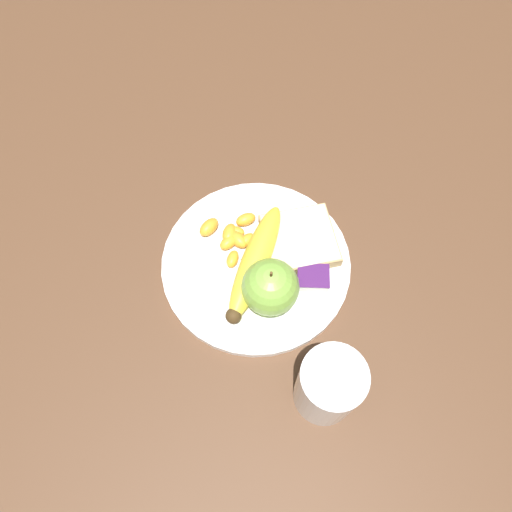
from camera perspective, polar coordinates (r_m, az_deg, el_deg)
The scene contains 18 objects.
ground_plane at distance 0.74m, azimuth -0.00°, elevation -1.09°, with size 3.00×3.00×0.00m, color brown.
plate at distance 0.73m, azimuth -0.00°, elevation -0.82°, with size 0.28×0.28×0.01m.
juice_glass at distance 0.63m, azimuth 8.25°, elevation -14.57°, with size 0.08×0.08×0.11m.
apple at distance 0.67m, azimuth 1.65°, elevation -3.59°, with size 0.08×0.08×0.09m.
banana at distance 0.70m, azimuth -0.16°, elevation -0.72°, with size 0.09×0.19×0.04m.
bread_slice at distance 0.73m, azimuth 4.98°, elevation 1.82°, with size 0.12×0.12×0.02m.
fork at distance 0.73m, azimuth -1.58°, elevation 0.11°, with size 0.16×0.09×0.00m.
jam_packet at distance 0.71m, azimuth 6.52°, elevation -2.55°, with size 0.04×0.04×0.02m.
orange_segment_0 at distance 0.72m, azimuth -0.01°, elevation -0.09°, with size 0.03×0.02×0.01m.
orange_segment_1 at distance 0.74m, azimuth -5.41°, elevation 3.31°, with size 0.04×0.04×0.02m.
orange_segment_2 at distance 0.73m, azimuth -3.13°, elevation 1.60°, with size 0.03×0.03×0.02m.
orange_segment_3 at distance 0.75m, azimuth -1.18°, elevation 4.20°, with size 0.04×0.03×0.02m.
orange_segment_4 at distance 0.74m, azimuth -3.07°, elevation 2.59°, with size 0.03×0.04×0.02m.
orange_segment_5 at distance 0.74m, azimuth -2.29°, elevation 2.85°, with size 0.03×0.02×0.01m.
orange_segment_6 at distance 0.72m, azimuth -2.68°, elevation -0.08°, with size 0.02×0.03×0.02m.
orange_segment_7 at distance 0.73m, azimuth -1.08°, elevation 1.82°, with size 0.03×0.03×0.02m.
orange_segment_8 at distance 0.73m, azimuth -0.09°, elevation 1.03°, with size 0.03×0.03×0.02m.
orange_segment_9 at distance 0.73m, azimuth -2.08°, elevation 1.91°, with size 0.04×0.04×0.02m.
Camera 1 is at (-0.01, 0.31, 0.67)m, focal length 35.00 mm.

